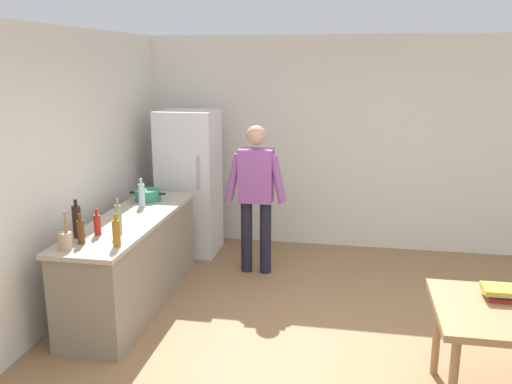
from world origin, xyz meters
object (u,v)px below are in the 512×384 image
refrigerator (190,182)px  bottle_water_clear (142,195)px  cooking_pot (148,195)px  person (256,190)px  bottle_beer_brown (81,231)px  bottle_oil_amber (116,233)px  bottle_vinegar_tall (118,219)px  bottle_sauce_red (97,224)px  bottle_wine_dark (77,221)px  utensil_jar (65,240)px  book_stack (501,292)px

refrigerator → bottle_water_clear: bearing=-97.3°
cooking_pot → bottle_water_clear: bearing=-82.3°
refrigerator → person: (0.95, -0.55, 0.08)m
bottle_beer_brown → bottle_water_clear: bearing=87.6°
bottle_beer_brown → bottle_oil_amber: 0.32m
person → bottle_beer_brown: person is taller
bottle_vinegar_tall → bottle_sauce_red: 0.19m
bottle_wine_dark → bottle_sauce_red: size_ratio=1.42×
utensil_jar → bottle_sauce_red: size_ratio=1.33×
cooking_pot → bottle_oil_amber: 1.49m
bottle_beer_brown → bottle_wine_dark: bearing=127.4°
utensil_jar → bottle_sauce_red: 0.40m
utensil_jar → bottle_oil_amber: (0.38, 0.14, 0.04)m
bottle_vinegar_tall → book_stack: 3.12m
refrigerator → bottle_sauce_red: (-0.17, -2.13, 0.10)m
person → cooking_pot: person is taller
person → bottle_water_clear: (-1.10, -0.62, 0.05)m
bottle_vinegar_tall → cooking_pot: bearing=99.1°
utensil_jar → bottle_beer_brown: utensil_jar is taller
utensil_jar → bottle_sauce_red: bearing=77.2°
bottle_beer_brown → bottle_vinegar_tall: size_ratio=0.81×
bottle_vinegar_tall → bottle_oil_amber: bottle_vinegar_tall is taller
bottle_water_clear → bottle_vinegar_tall: size_ratio=0.94×
cooking_pot → utensil_jar: bearing=-92.8°
bottle_vinegar_tall → bottle_sauce_red: bottle_vinegar_tall is taller
bottle_beer_brown → bottle_vinegar_tall: 0.36m
book_stack → bottle_sauce_red: bearing=173.0°
utensil_jar → bottle_vinegar_tall: same height
bottle_beer_brown → bottle_wine_dark: (-0.11, 0.14, 0.04)m
person → bottle_water_clear: size_ratio=5.67×
bottle_water_clear → bottle_sauce_red: 0.96m
refrigerator → cooking_pot: (-0.18, -0.93, 0.06)m
bottle_sauce_red → utensil_jar: bearing=-102.8°
cooking_pot → bottle_sauce_red: size_ratio=1.67×
refrigerator → bottle_oil_amber: bearing=-87.1°
utensil_jar → book_stack: bearing=-0.2°
person → cooking_pot: 1.19m
refrigerator → utensil_jar: (-0.26, -2.52, 0.08)m
cooking_pot → bottle_sauce_red: bottle_sauce_red is taller
person → utensil_jar: 2.31m
book_stack → bottle_water_clear: bearing=157.2°
refrigerator → person: size_ratio=1.06×
refrigerator → bottle_water_clear: size_ratio=6.00×
utensil_jar → bottle_sauce_red: utensil_jar is taller
person → bottle_oil_amber: size_ratio=6.07×
book_stack → bottle_beer_brown: bearing=177.2°
bottle_water_clear → bottle_vinegar_tall: bottle_vinegar_tall is taller
bottle_oil_amber → utensil_jar: bearing=-160.0°
bottle_beer_brown → bottle_wine_dark: 0.18m
bottle_beer_brown → bottle_wine_dark: size_ratio=0.76×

